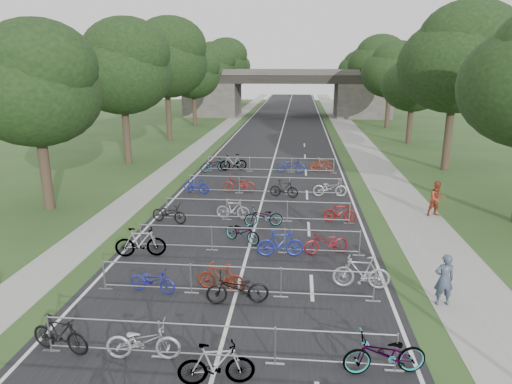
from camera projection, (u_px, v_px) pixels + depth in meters
road at (283, 129)px, 56.60m from camera, size 11.00×140.00×0.01m
sidewalk_right at (348, 129)px, 55.88m from camera, size 3.00×140.00×0.01m
sidewalk_left at (223, 128)px, 57.27m from camera, size 2.00×140.00×0.01m
lane_markings at (283, 129)px, 56.60m from camera, size 0.12×140.00×0.00m
overpass_bridge at (287, 93)px, 70.04m from camera, size 31.00×8.00×7.05m
tree_left_0 at (36, 87)px, 23.20m from camera, size 6.72×6.72×10.25m
tree_left_1 at (123, 69)px, 34.49m from camera, size 7.56×7.56×11.53m
tree_right_1 at (458, 61)px, 32.13m from camera, size 8.18×8.18×12.47m
tree_left_2 at (167, 60)px, 45.79m from camera, size 8.40×8.40×12.81m
tree_right_2 at (415, 83)px, 44.16m from camera, size 6.16×6.16×9.39m
tree_left_3 at (194, 74)px, 57.73m from camera, size 6.72×6.72×10.25m
tree_right_3 at (392, 71)px, 55.41m from camera, size 7.17×7.17×10.93m
tree_left_4 at (212, 67)px, 69.03m from camera, size 7.56×7.56×11.53m
tree_right_4 at (376, 63)px, 66.67m from camera, size 8.18×8.18×12.47m
tree_left_5 at (224, 62)px, 80.32m from camera, size 8.40×8.40×12.81m
tree_right_5 at (365, 75)px, 78.70m from camera, size 6.16×6.16×9.39m
tree_left_6 at (234, 71)px, 92.27m from camera, size 6.72×6.72×10.25m
tree_right_6 at (357, 69)px, 89.95m from camera, size 7.17×7.17×10.93m
barrier_row_1 at (217, 343)px, 11.94m from camera, size 9.70×0.08×1.10m
barrier_row_2 at (235, 281)px, 15.39m from camera, size 9.70×0.08×1.10m
barrier_row_3 at (248, 240)px, 19.04m from camera, size 9.70×0.08×1.10m
barrier_row_4 at (257, 210)px, 22.87m from camera, size 9.70×0.08×1.10m
barrier_row_5 at (264, 185)px, 27.67m from camera, size 9.70×0.08×1.10m
barrier_row_6 at (270, 165)px, 33.43m from camera, size 9.70×0.08×1.10m
bike_4 at (60, 334)px, 12.33m from camera, size 1.87×0.90×1.08m
bike_5 at (143, 341)px, 12.04m from camera, size 2.04×0.83×1.05m
bike_6 at (216, 365)px, 11.04m from camera, size 1.95×0.85×1.14m
bike_7 at (385, 354)px, 11.44m from camera, size 2.22×1.08×1.12m
bike_8 at (153, 280)px, 15.65m from camera, size 1.76×0.87×0.88m
bike_9 at (221, 277)px, 15.71m from camera, size 1.77×0.76×1.03m
bike_10 at (237, 289)px, 14.85m from camera, size 2.14×1.04×1.08m
bike_11 at (361, 273)px, 15.88m from camera, size 2.01×0.65×1.19m
bike_12 at (140, 242)px, 18.53m from camera, size 2.13×0.93×1.24m
bike_13 at (242, 232)px, 20.09m from camera, size 1.91×1.49×0.97m
bike_14 at (280, 243)px, 18.56m from camera, size 1.96×0.76×1.15m
bike_15 at (326, 243)px, 18.82m from camera, size 2.00×1.18×0.99m
bike_16 at (169, 213)px, 22.60m from camera, size 2.00×1.14×0.99m
bike_17 at (233, 209)px, 23.15m from camera, size 1.75×0.60×1.04m
bike_18 at (263, 217)px, 22.10m from camera, size 1.93×0.90×0.98m
bike_19 at (340, 213)px, 22.68m from camera, size 1.69×0.55×1.00m
bike_20 at (196, 185)px, 27.83m from camera, size 1.76×0.86×1.02m
bike_21 at (239, 184)px, 28.07m from camera, size 2.02×0.77×1.05m
bike_22 at (284, 189)px, 26.96m from camera, size 1.79×0.86×1.04m
bike_23 at (330, 188)px, 27.19m from camera, size 2.03×0.80×1.05m
bike_24 at (213, 165)px, 33.52m from camera, size 2.03×1.66×1.04m
bike_25 at (233, 163)px, 33.86m from camera, size 2.10×1.08×1.21m
bike_26 at (291, 165)px, 33.16m from camera, size 2.15×0.85×1.11m
bike_27 at (322, 165)px, 33.41m from camera, size 1.89×0.88×1.10m
pedestrian_a at (444, 280)px, 14.72m from camera, size 0.68×0.48×1.76m
pedestrian_b at (437, 199)px, 23.52m from camera, size 1.05×0.92×1.83m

